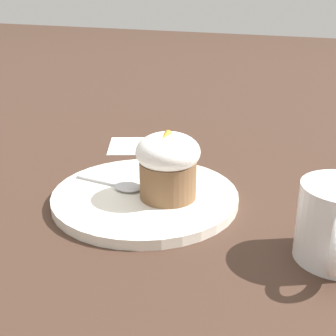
% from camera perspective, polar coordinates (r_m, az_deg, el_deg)
% --- Properties ---
extents(ground_plane, '(4.00, 4.00, 0.00)m').
position_cam_1_polar(ground_plane, '(0.63, -2.79, -4.07)').
color(ground_plane, '#3D281E').
extents(dessert_plate, '(0.25, 0.25, 0.01)m').
position_cam_1_polar(dessert_plate, '(0.63, -2.80, -3.53)').
color(dessert_plate, white).
rests_on(dessert_plate, ground_plane).
extents(carrot_cake, '(0.08, 0.08, 0.09)m').
position_cam_1_polar(carrot_cake, '(0.59, -0.00, 0.48)').
color(carrot_cake, brown).
rests_on(carrot_cake, dessert_plate).
extents(spoon, '(0.03, 0.11, 0.01)m').
position_cam_1_polar(spoon, '(0.64, -5.70, -2.04)').
color(spoon, '#B7B7BC').
rests_on(spoon, dessert_plate).
extents(paper_napkin, '(0.12, 0.11, 0.00)m').
position_cam_1_polar(paper_napkin, '(0.84, -4.48, 2.73)').
color(paper_napkin, white).
rests_on(paper_napkin, ground_plane).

